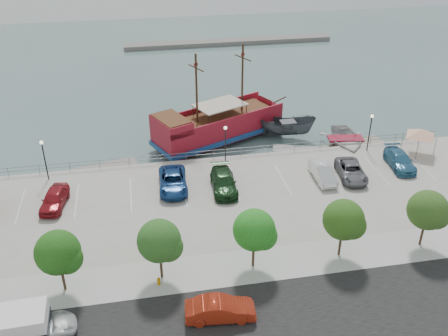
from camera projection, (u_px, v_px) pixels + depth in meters
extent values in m
plane|color=#4E6C68|center=(238.00, 204.00, 47.67)|extent=(160.00, 160.00, 0.00)
cube|color=black|center=(288.00, 322.00, 33.48)|extent=(100.00, 8.00, 0.04)
cube|color=#B4B4B2|center=(265.00, 264.00, 38.61)|extent=(100.00, 4.00, 0.05)
cylinder|color=slate|center=(223.00, 150.00, 53.38)|extent=(50.00, 0.06, 0.06)
cylinder|color=slate|center=(223.00, 153.00, 53.58)|extent=(50.00, 0.06, 0.06)
cube|color=slate|center=(229.00, 42.00, 96.15)|extent=(40.00, 3.00, 0.80)
cube|color=maroon|center=(219.00, 127.00, 58.76)|extent=(16.17, 10.91, 2.53)
cube|color=navy|center=(219.00, 133.00, 59.17)|extent=(16.55, 11.30, 0.58)
cone|color=maroon|center=(274.00, 110.00, 63.07)|extent=(4.78, 5.54, 4.67)
cube|color=maroon|center=(171.00, 124.00, 54.62)|extent=(4.68, 5.64, 1.36)
cube|color=#5A2F16|center=(171.00, 118.00, 54.26)|extent=(4.34, 5.20, 0.12)
cube|color=#5A2F16|center=(222.00, 115.00, 58.36)|extent=(13.27, 9.16, 0.15)
cube|color=maroon|center=(207.00, 108.00, 59.63)|extent=(14.22, 6.67, 0.68)
cube|color=maroon|center=(230.00, 121.00, 56.31)|extent=(14.22, 6.67, 0.68)
cylinder|color=#382111|center=(242.00, 78.00, 57.89)|extent=(0.31, 0.31, 7.97)
cylinder|color=#382111|center=(197.00, 89.00, 54.71)|extent=(0.31, 0.31, 7.97)
cylinder|color=#382111|center=(243.00, 58.00, 56.70)|extent=(1.34, 2.71, 0.14)
cylinder|color=#382111|center=(196.00, 68.00, 53.51)|extent=(1.34, 2.71, 0.14)
cube|color=beige|center=(220.00, 105.00, 57.52)|extent=(6.67, 5.71, 0.12)
cylinder|color=#382111|center=(279.00, 100.00, 62.84)|extent=(2.26, 1.15, 0.58)
imported|color=#42484E|center=(287.00, 129.00, 59.57)|extent=(6.97, 3.86, 2.55)
imported|color=silver|center=(345.00, 141.00, 57.83)|extent=(5.97, 7.68, 1.46)
cube|color=gray|center=(105.00, 168.00, 53.40)|extent=(7.20, 3.58, 0.40)
cube|color=#989693|center=(302.00, 151.00, 56.97)|extent=(6.85, 3.85, 0.38)
cube|color=gray|center=(353.00, 146.00, 57.97)|extent=(7.76, 3.81, 0.43)
cylinder|color=slate|center=(402.00, 141.00, 54.96)|extent=(0.08, 0.08, 2.04)
cylinder|color=slate|center=(420.00, 138.00, 55.74)|extent=(0.08, 0.08, 2.04)
cylinder|color=slate|center=(417.00, 151.00, 53.01)|extent=(0.08, 0.08, 2.04)
cylinder|color=slate|center=(435.00, 147.00, 53.79)|extent=(0.08, 0.08, 2.04)
pyramid|color=white|center=(422.00, 129.00, 53.49)|extent=(4.58, 4.58, 0.84)
imported|color=silver|center=(38.00, 330.00, 31.96)|extent=(5.28, 3.23, 1.37)
imported|color=#AC2914|center=(220.00, 309.00, 33.42)|extent=(4.88, 2.10, 1.56)
cylinder|color=#C88300|center=(159.00, 282.00, 36.46)|extent=(0.22, 0.22, 0.54)
sphere|color=#C88300|center=(158.00, 279.00, 36.32)|extent=(0.24, 0.24, 0.24)
cylinder|color=black|center=(45.00, 162.00, 48.84)|extent=(0.12, 0.12, 4.00)
sphere|color=#FFF2CC|center=(41.00, 142.00, 47.81)|extent=(0.36, 0.36, 0.36)
cylinder|color=black|center=(225.00, 146.00, 51.76)|extent=(0.12, 0.12, 4.00)
sphere|color=#FFF2CC|center=(225.00, 128.00, 50.72)|extent=(0.36, 0.36, 0.36)
cylinder|color=black|center=(369.00, 134.00, 54.34)|extent=(0.12, 0.12, 4.00)
sphere|color=#FFF2CC|center=(372.00, 116.00, 53.31)|extent=(0.36, 0.36, 0.36)
cylinder|color=#473321|center=(63.00, 278.00, 35.65)|extent=(0.20, 0.20, 2.20)
sphere|color=#1D4E14|center=(58.00, 252.00, 34.52)|extent=(3.20, 3.20, 3.20)
sphere|color=#1D4E14|center=(67.00, 259.00, 34.56)|extent=(2.20, 2.20, 2.20)
cylinder|color=#473321|center=(161.00, 266.00, 36.78)|extent=(0.20, 0.20, 2.20)
sphere|color=#26521C|center=(159.00, 241.00, 35.65)|extent=(3.20, 3.20, 3.20)
sphere|color=#26521C|center=(168.00, 247.00, 35.69)|extent=(2.20, 2.20, 2.20)
cylinder|color=#473321|center=(253.00, 254.00, 37.92)|extent=(0.20, 0.20, 2.20)
sphere|color=#206C1B|center=(254.00, 230.00, 36.79)|extent=(3.20, 3.20, 3.20)
sphere|color=#206C1B|center=(263.00, 236.00, 36.82)|extent=(2.20, 2.20, 2.20)
cylinder|color=#473321|center=(340.00, 244.00, 39.05)|extent=(0.20, 0.20, 2.20)
sphere|color=#294F16|center=(344.00, 220.00, 37.92)|extent=(3.20, 3.20, 3.20)
sphere|color=#294F16|center=(352.00, 225.00, 37.95)|extent=(2.20, 2.20, 2.20)
cylinder|color=#473321|center=(422.00, 234.00, 40.18)|extent=(0.20, 0.20, 2.20)
sphere|color=#2D4E1B|center=(428.00, 210.00, 39.05)|extent=(3.20, 3.20, 3.20)
sphere|color=#2D4E1B|center=(436.00, 216.00, 39.09)|extent=(2.20, 2.20, 2.20)
imported|color=maroon|center=(54.00, 199.00, 45.23)|extent=(2.68, 4.98, 1.61)
imported|color=navy|center=(173.00, 181.00, 47.93)|extent=(2.95, 5.86, 1.59)
imported|color=#163718|center=(224.00, 182.00, 47.77)|extent=(2.53, 5.66, 1.61)
imported|color=white|center=(323.00, 172.00, 49.47)|extent=(1.76, 4.78, 1.56)
imported|color=slate|center=(351.00, 171.00, 49.81)|extent=(3.15, 5.54, 1.46)
imported|color=teal|center=(400.00, 160.00, 51.71)|extent=(2.67, 5.43, 1.52)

